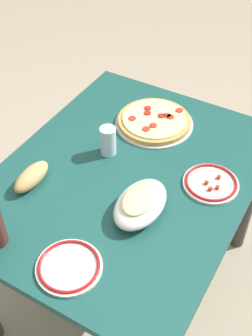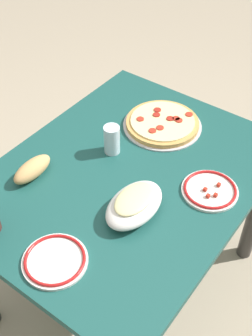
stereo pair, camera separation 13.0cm
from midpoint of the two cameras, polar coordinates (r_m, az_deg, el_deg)
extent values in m
plane|color=tan|center=(2.18, -1.76, -14.77)|extent=(8.00, 8.00, 0.00)
cube|color=#194C47|center=(1.61, -2.31, -1.25)|extent=(1.12, 0.86, 0.03)
cylinder|color=#33302D|center=(2.11, 13.93, -3.55)|extent=(0.07, 0.07, 0.71)
cylinder|color=#33302D|center=(2.32, -3.44, 3.15)|extent=(0.07, 0.07, 0.71)
cylinder|color=#B7B7BC|center=(1.81, 1.59, 5.72)|extent=(0.32, 0.32, 0.01)
cylinder|color=tan|center=(1.81, 1.60, 6.02)|extent=(0.30, 0.30, 0.02)
cylinder|color=beige|center=(1.80, 1.61, 6.32)|extent=(0.26, 0.26, 0.01)
cylinder|color=maroon|center=(1.81, 2.54, 6.68)|extent=(0.03, 0.03, 0.00)
cylinder|color=#B22D1E|center=(1.74, 0.47, 4.98)|extent=(0.03, 0.03, 0.00)
cylinder|color=maroon|center=(1.85, 0.78, 7.66)|extent=(0.03, 0.03, 0.00)
cylinder|color=#B22D1E|center=(1.80, 3.68, 6.54)|extent=(0.03, 0.03, 0.00)
cylinder|color=#B22D1E|center=(1.79, -1.28, 6.35)|extent=(0.03, 0.03, 0.00)
cylinder|color=#B22D1E|center=(1.76, 1.40, 5.42)|extent=(0.03, 0.03, 0.00)
cylinder|color=#B22D1E|center=(1.84, 4.88, 7.35)|extent=(0.03, 0.03, 0.00)
cylinder|color=#B22D1E|center=(1.81, 3.30, 6.73)|extent=(0.03, 0.03, 0.00)
cylinder|color=maroon|center=(1.82, 0.74, 7.04)|extent=(0.03, 0.03, 0.00)
ellipsoid|color=white|center=(1.45, -0.69, -4.75)|extent=(0.24, 0.15, 0.07)
ellipsoid|color=#AD2819|center=(1.44, -0.69, -4.43)|extent=(0.20, 0.12, 0.03)
ellipsoid|color=beige|center=(1.43, -0.70, -3.95)|extent=(0.17, 0.10, 0.02)
cylinder|color=silver|center=(1.65, -4.58, 3.44)|extent=(0.06, 0.06, 0.11)
cylinder|color=white|center=(1.57, 8.57, -2.12)|extent=(0.20, 0.20, 0.01)
torus|color=red|center=(1.57, 8.60, -1.91)|extent=(0.18, 0.18, 0.01)
cube|color=#AD2819|center=(1.55, 9.37, -2.59)|extent=(0.01, 0.01, 0.01)
cube|color=#AD2819|center=(1.56, 8.00, -2.00)|extent=(0.01, 0.01, 0.01)
cube|color=#AD2819|center=(1.54, 8.45, -2.79)|extent=(0.01, 0.01, 0.01)
cube|color=#AD2819|center=(1.58, 9.60, -1.27)|extent=(0.01, 0.01, 0.01)
cylinder|color=white|center=(1.36, -10.12, -12.61)|extent=(0.20, 0.20, 0.01)
torus|color=red|center=(1.35, -10.17, -12.42)|extent=(0.19, 0.19, 0.01)
ellipsoid|color=tan|center=(1.59, -14.39, -1.19)|extent=(0.17, 0.07, 0.06)
camera|label=1|loc=(0.06, -92.36, -2.27)|focal=47.30mm
camera|label=2|loc=(0.06, 87.64, 2.27)|focal=47.30mm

